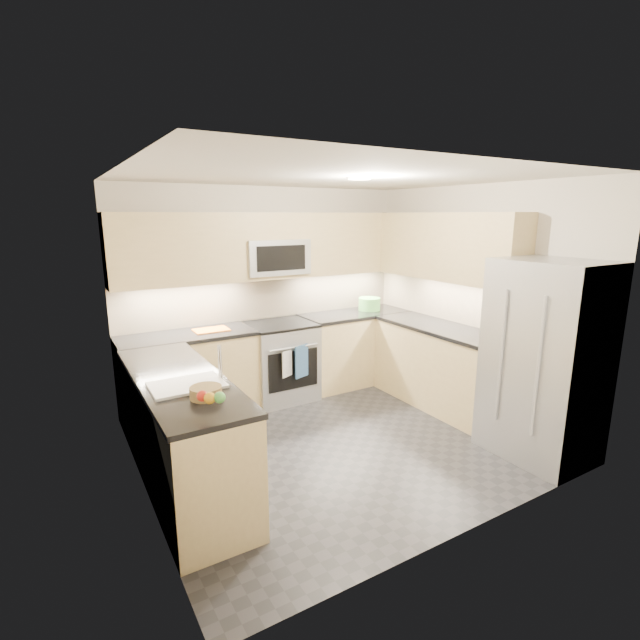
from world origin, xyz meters
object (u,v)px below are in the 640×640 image
Objects in this scene: microwave at (274,257)px; fruit_basket at (206,392)px; gas_range at (281,362)px; refrigerator at (545,361)px; utensil_bowl at (369,304)px; cutting_board at (211,330)px.

microwave reaches higher than fruit_basket.
gas_range is 4.15× the size of fruit_basket.
fruit_basket is at bearing 168.08° from refrigerator.
refrigerator reaches higher than fruit_basket.
refrigerator is 2.96m from fruit_basket.
microwave is 1.51m from utensil_bowl.
microwave is 1.11m from cutting_board.
refrigerator is (1.45, -2.43, 0.45)m from gas_range.
cutting_board is at bearing -174.04° from microwave.
microwave reaches higher than refrigerator.
refrigerator is 8.20× the size of fruit_basket.
microwave is 0.42× the size of refrigerator.
gas_range is at bearing -90.00° from microwave.
fruit_basket is (-2.79, -1.87, -0.04)m from utensil_bowl.
refrigerator is at bearing -59.12° from gas_range.
gas_range is 0.95m from cutting_board.
utensil_bowl is 2.16m from cutting_board.
microwave is 3.04m from refrigerator.
cutting_board reaches higher than gas_range.
refrigerator is 6.28× the size of utensil_bowl.
cutting_board is at bearing -179.64° from utensil_bowl.
gas_range is 2.86m from refrigerator.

